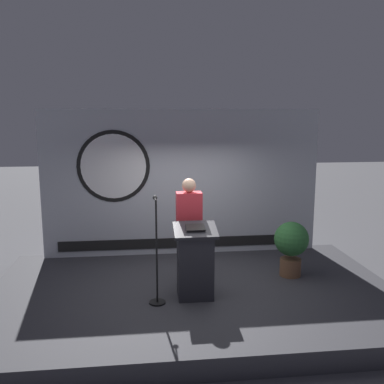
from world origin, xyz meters
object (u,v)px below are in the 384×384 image
at_px(podium, 195,262).
at_px(speaker_person, 189,231).
at_px(potted_plant, 291,244).
at_px(microphone_stand, 157,266).

xyz_separation_m(podium, speaker_person, (-0.04, 0.48, 0.35)).
height_order(podium, potted_plant, podium).
distance_m(microphone_stand, potted_plant, 2.44).
bearing_deg(microphone_stand, potted_plant, 18.77).
height_order(speaker_person, microphone_stand, speaker_person).
relative_size(microphone_stand, potted_plant, 1.64).
relative_size(podium, microphone_stand, 0.73).
height_order(microphone_stand, potted_plant, microphone_stand).
distance_m(speaker_person, potted_plant, 1.81).
height_order(speaker_person, potted_plant, speaker_person).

